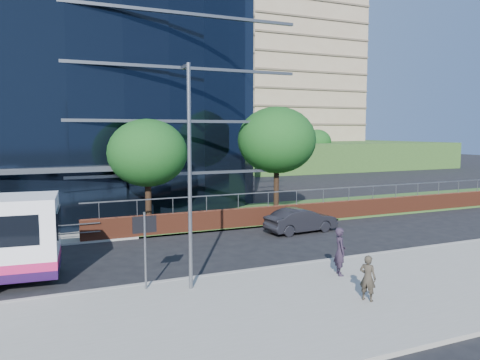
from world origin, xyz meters
name	(u,v)px	position (x,y,z in m)	size (l,w,h in m)	color
ground	(9,296)	(0.00, 0.00, 0.00)	(200.00, 200.00, 0.00)	black
pavement_near	(0,356)	(0.00, -5.00, 0.07)	(80.00, 8.00, 0.15)	gray
kerb	(8,303)	(0.00, -1.00, 0.08)	(80.00, 0.25, 0.16)	gray
yellow_line_outer	(8,304)	(0.00, -0.80, 0.01)	(80.00, 0.08, 0.01)	gold
yellow_line_inner	(8,302)	(0.00, -0.65, 0.01)	(80.00, 0.08, 0.01)	gold
grass_verge	(361,206)	(24.00, 11.00, 0.06)	(36.00, 8.00, 0.12)	#2D511E
retaining_wall	(348,209)	(20.00, 7.30, 0.61)	(34.00, 0.40, 2.11)	#602A19
apartment_block	(229,100)	(32.00, 57.21, 11.11)	(60.00, 42.00, 30.00)	#2D511E
street_sign	(145,234)	(4.50, -1.59, 2.15)	(0.85, 0.09, 2.80)	slate
tree_far_c	(147,153)	(7.00, 9.00, 4.54)	(4.62, 4.62, 6.51)	black
tree_far_d	(277,140)	(16.00, 10.00, 5.19)	(5.28, 5.28, 7.44)	black
tree_dist_e	(223,141)	(24.00, 40.00, 4.54)	(4.62, 4.62, 6.51)	black
tree_dist_f	(317,142)	(40.00, 42.00, 4.21)	(4.29, 4.29, 6.05)	black
streetlight_east	(189,170)	(6.00, -2.17, 4.44)	(0.15, 0.77, 8.00)	slate
parked_car	(301,220)	(14.88, 4.88, 0.70)	(1.49, 4.26, 1.40)	black
pedestrian	(340,251)	(11.87, -3.03, 1.10)	(0.69, 0.45, 1.89)	#261C2A
pedestrian_b	(368,278)	(11.04, -5.74, 0.93)	(0.57, 0.37, 1.55)	#332D23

